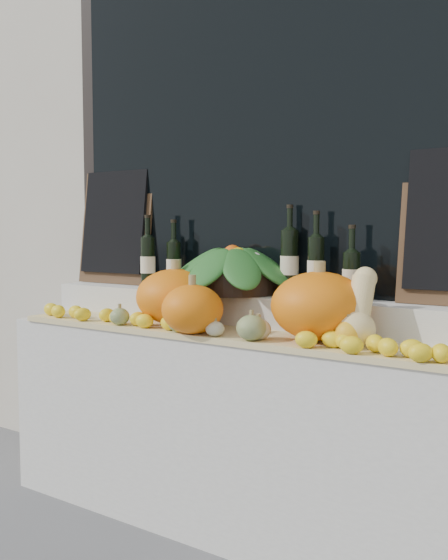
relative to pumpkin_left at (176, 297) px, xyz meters
The scene contains 17 objects.
storefront_facade 1.48m from the pumpkin_left, 71.92° to the left, with size 7.00×0.94×4.50m.
display_sill 0.65m from the pumpkin_left, 17.03° to the left, with size 2.30×0.55×0.88m, color silver.
rear_tier 0.36m from the pumpkin_left, 41.36° to the left, with size 2.30×0.25×0.16m, color silver.
straw_bedding 0.30m from the pumpkin_left, ahead, with size 2.10×0.32×0.03m, color tan.
pumpkin_left is the anchor object (origin of this frame).
pumpkin_right 0.72m from the pumpkin_left, ahead, with size 0.38×0.38×0.27m, color orange.
pumpkin_center 0.27m from the pumpkin_left, 36.88° to the right, with size 0.26×0.26×0.21m, color orange.
butternut_squash 0.89m from the pumpkin_left, ahead, with size 0.15×0.21×0.29m.
decorative_gourds 0.42m from the pumpkin_left, 21.33° to the right, with size 1.17×0.18×0.14m.
lemon_heap 0.32m from the pumpkin_left, 30.66° to the right, with size 2.20×0.16×0.06m, color yellow, non-canonical shape.
produce_bowl 0.30m from the pumpkin_left, 52.07° to the left, with size 0.66×0.66×0.24m.
wine_bottle_far_left 0.41m from the pumpkin_left, 150.19° to the left, with size 0.08×0.08×0.37m.
wine_bottle_near_left 0.34m from the pumpkin_left, 130.35° to the left, with size 0.08×0.08×0.35m.
wine_bottle_tall 0.54m from the pumpkin_left, 31.51° to the left, with size 0.08×0.08×0.41m.
wine_bottle_near_right 0.65m from the pumpkin_left, 22.28° to the left, with size 0.08×0.08×0.38m.
wine_bottle_far_right 0.80m from the pumpkin_left, 16.10° to the left, with size 0.08×0.08×0.32m.
chalkboard_left 0.79m from the pumpkin_left, 156.02° to the left, with size 0.50×0.11×0.62m.
Camera 1 is at (1.51, -0.77, 1.34)m, focal length 40.00 mm.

